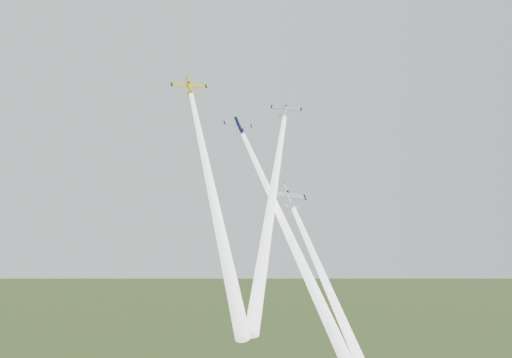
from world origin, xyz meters
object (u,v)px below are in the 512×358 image
plane_yellow (189,86)px  plane_silver_low (288,196)px  plane_silver_right (286,109)px  plane_navy (239,125)px

plane_yellow → plane_silver_low: bearing=-43.4°
plane_silver_right → plane_silver_low: plane_silver_right is taller
plane_navy → plane_silver_low: (9.14, -10.41, -16.13)m
plane_yellow → plane_silver_right: 22.26m
plane_yellow → plane_navy: plane_yellow is taller
plane_yellow → plane_navy: bearing=-25.0°
plane_yellow → plane_navy: size_ratio=1.21×
plane_yellow → plane_silver_right: plane_yellow is taller
plane_navy → plane_silver_low: size_ratio=0.78×
plane_silver_right → plane_silver_low: size_ratio=0.82×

